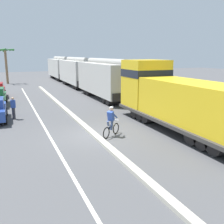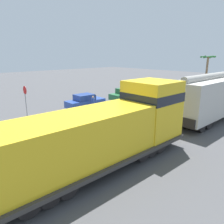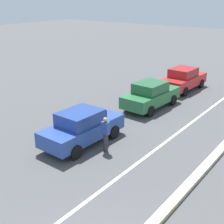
% 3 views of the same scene
% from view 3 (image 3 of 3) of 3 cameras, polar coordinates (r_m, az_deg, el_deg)
% --- Properties ---
extents(median_curb, '(0.36, 36.00, 0.16)m').
position_cam_3_polar(median_curb, '(12.35, 14.83, -11.70)').
color(median_curb, '#B2AD9E').
rests_on(median_curb, ground).
extents(lane_stripe, '(0.14, 36.00, 0.01)m').
position_cam_3_polar(lane_stripe, '(13.28, 5.16, -8.93)').
color(lane_stripe, silver).
rests_on(lane_stripe, ground).
extents(parked_car_blue, '(1.92, 4.24, 1.62)m').
position_cam_3_polar(parked_car_blue, '(14.47, -5.45, -2.75)').
color(parked_car_blue, '#28479E').
rests_on(parked_car_blue, ground).
extents(parked_car_green, '(1.98, 4.27, 1.62)m').
position_cam_3_polar(parked_car_green, '(19.12, 7.13, 3.12)').
color(parked_car_green, '#286B3D').
rests_on(parked_car_green, ground).
extents(parked_car_red, '(1.96, 4.26, 1.62)m').
position_cam_3_polar(parked_car_red, '(23.19, 12.93, 5.91)').
color(parked_car_red, red).
rests_on(parked_car_red, ground).
extents(pedestrian_by_cars, '(0.34, 0.22, 1.62)m').
position_cam_3_polar(pedestrian_by_cars, '(13.64, -1.19, -4.02)').
color(pedestrian_by_cars, '#33333D').
rests_on(pedestrian_by_cars, ground).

